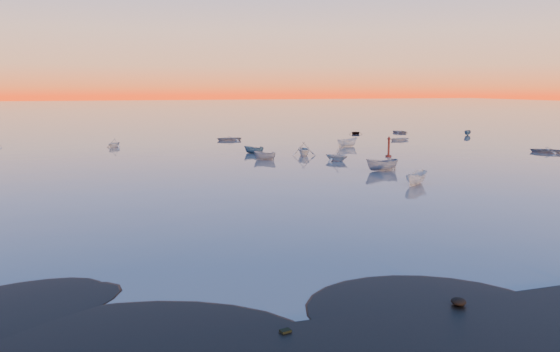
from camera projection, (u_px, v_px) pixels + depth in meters
name	position (u px, v px, depth m)	size (l,w,h in m)	color
ground	(183.00, 131.00, 122.20)	(600.00, 600.00, 0.00)	#6A5F59
mud_lobes	(460.00, 282.00, 27.28)	(140.00, 6.00, 0.07)	black
moored_fleet	(228.00, 155.00, 78.03)	(124.00, 58.00, 1.20)	white
boat_near_center	(416.00, 184.00, 54.66)	(3.79, 1.60, 1.31)	white
boat_near_right	(336.00, 161.00, 72.09)	(3.44, 1.55, 1.20)	white
channel_marker	(389.00, 148.00, 76.45)	(0.84, 0.84, 2.99)	#44140E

